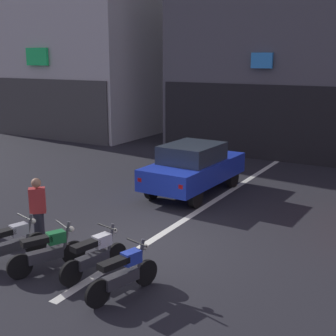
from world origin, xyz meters
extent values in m
plane|color=#232328|center=(0.00, 0.00, 0.00)|extent=(120.00, 120.00, 0.00)
cube|color=silver|center=(0.00, 6.00, 0.00)|extent=(0.20, 18.00, 0.01)
cube|color=silver|center=(-12.44, 14.32, 5.47)|extent=(8.57, 9.47, 10.94)
cube|color=#454543|center=(-12.44, 9.54, 1.60)|extent=(8.22, 0.10, 3.20)
cube|color=#1EE566|center=(-12.78, 9.47, 4.35)|extent=(1.45, 0.16, 0.90)
cube|color=black|center=(-0.67, 10.44, 1.60)|extent=(9.70, 0.10, 3.20)
cube|color=#3399F2|center=(-0.87, 10.37, 4.19)|extent=(0.90, 0.16, 0.64)
cylinder|color=black|center=(-1.67, 5.78, 0.32)|extent=(0.20, 0.65, 0.64)
cylinder|color=black|center=(-0.13, 5.73, 0.32)|extent=(0.20, 0.65, 0.64)
cylinder|color=black|center=(-1.77, 3.18, 0.32)|extent=(0.20, 0.65, 0.64)
cylinder|color=black|center=(-0.22, 3.13, 0.32)|extent=(0.20, 0.65, 0.64)
cube|color=#1E38BF|center=(-0.95, 4.45, 0.75)|extent=(1.91, 4.16, 0.66)
cube|color=#2D3842|center=(-0.95, 4.30, 1.36)|extent=(1.62, 2.02, 0.56)
cube|color=red|center=(-1.72, 2.46, 0.80)|extent=(0.14, 0.07, 0.12)
cube|color=red|center=(-0.32, 2.41, 0.80)|extent=(0.14, 0.07, 0.12)
cylinder|color=black|center=(-1.80, -1.63, 0.26)|extent=(0.20, 0.52, 0.52)
cube|color=#38383D|center=(-1.96, -2.23, 0.37)|extent=(0.38, 0.76, 0.22)
cube|color=black|center=(-2.01, -2.39, 0.72)|extent=(0.37, 0.64, 0.12)
cube|color=#B2B5BA|center=(-1.90, -1.99, 0.70)|extent=(0.31, 0.40, 0.24)
cylinder|color=#4C4C51|center=(-1.84, -1.78, 0.63)|extent=(0.13, 0.25, 0.70)
cylinder|color=black|center=(-1.86, -1.85, 0.95)|extent=(0.54, 0.18, 0.04)
sphere|color=silver|center=(-1.81, -1.65, 0.80)|extent=(0.12, 0.12, 0.12)
cylinder|color=black|center=(-0.75, -1.58, 0.26)|extent=(0.28, 0.50, 0.52)
cylinder|color=black|center=(-1.22, -2.62, 0.26)|extent=(0.28, 0.50, 0.52)
cube|color=#38383D|center=(-1.01, -2.14, 0.37)|extent=(0.49, 0.75, 0.22)
cube|color=black|center=(-1.07, -2.29, 0.72)|extent=(0.45, 0.64, 0.12)
cube|color=#1E7238|center=(-0.90, -1.91, 0.70)|extent=(0.35, 0.42, 0.24)
cylinder|color=#4C4C51|center=(-0.81, -1.71, 0.63)|extent=(0.16, 0.24, 0.70)
cylinder|color=black|center=(-0.84, -1.78, 0.95)|extent=(0.52, 0.26, 0.04)
sphere|color=silver|center=(-0.76, -1.60, 0.80)|extent=(0.12, 0.12, 0.12)
cylinder|color=black|center=(0.10, -1.21, 0.26)|extent=(0.18, 0.52, 0.52)
cylinder|color=black|center=(-0.14, -2.33, 0.26)|extent=(0.18, 0.52, 0.52)
cube|color=#38383D|center=(-0.03, -1.82, 0.37)|extent=(0.35, 0.76, 0.22)
cube|color=black|center=(-0.06, -1.97, 0.72)|extent=(0.34, 0.63, 0.12)
cube|color=silver|center=(0.02, -1.57, 0.70)|extent=(0.29, 0.40, 0.24)
cylinder|color=#4C4C51|center=(0.07, -1.35, 0.63)|extent=(0.12, 0.25, 0.70)
cylinder|color=black|center=(0.05, -1.43, 0.95)|extent=(0.55, 0.15, 0.04)
sphere|color=silver|center=(0.10, -1.23, 0.80)|extent=(0.12, 0.12, 0.12)
cylinder|color=black|center=(1.10, -1.58, 0.26)|extent=(0.20, 0.52, 0.52)
cylinder|color=black|center=(0.80, -2.69, 0.26)|extent=(0.20, 0.52, 0.52)
cube|color=#38383D|center=(0.93, -2.18, 0.37)|extent=(0.38, 0.76, 0.22)
cube|color=black|center=(0.89, -2.33, 0.72)|extent=(0.37, 0.64, 0.12)
cube|color=#233DB7|center=(1.00, -1.93, 0.70)|extent=(0.31, 0.40, 0.24)
cylinder|color=#4C4C51|center=(1.06, -1.72, 0.63)|extent=(0.13, 0.25, 0.70)
cylinder|color=black|center=(1.04, -1.80, 0.95)|extent=(0.54, 0.18, 0.04)
sphere|color=silver|center=(1.09, -1.60, 0.80)|extent=(0.12, 0.12, 0.12)
cylinder|color=#23232D|center=(-2.01, -1.30, 0.43)|extent=(0.24, 0.24, 0.86)
cube|color=#B22D2D|center=(-2.01, -1.30, 1.15)|extent=(0.41, 0.41, 0.58)
sphere|color=#9E7051|center=(-2.01, -1.30, 1.56)|extent=(0.22, 0.22, 0.22)
camera|label=1|loc=(5.54, -8.37, 4.30)|focal=48.93mm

